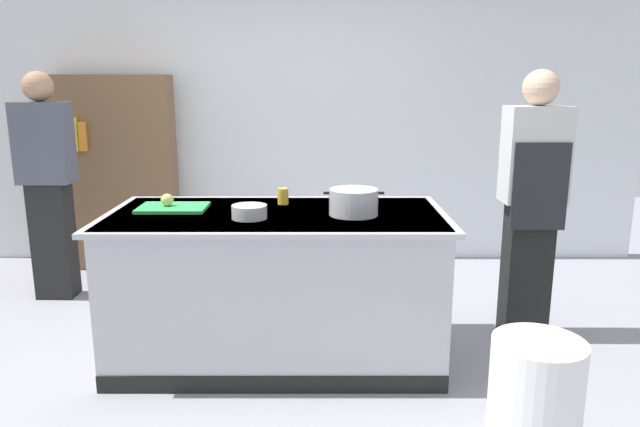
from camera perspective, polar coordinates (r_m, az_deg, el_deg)
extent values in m
plane|color=gray|center=(3.74, -3.95, -13.51)|extent=(10.00, 10.00, 0.00)
cube|color=silver|center=(5.45, -2.64, 11.17)|extent=(6.40, 0.12, 3.00)
cube|color=#B7BABF|center=(3.56, -4.06, -7.00)|extent=(1.90, 0.90, 0.90)
cube|color=#B7BABF|center=(3.44, -4.18, -0.17)|extent=(1.98, 0.98, 0.03)
cube|color=black|center=(3.31, -4.53, -16.22)|extent=(1.90, 0.01, 0.10)
cube|color=green|center=(3.62, -13.95, 0.55)|extent=(0.40, 0.28, 0.02)
sphere|color=tan|center=(3.62, -14.49, 1.29)|extent=(0.07, 0.07, 0.07)
cylinder|color=#B7BABF|center=(3.36, 3.39, 1.12)|extent=(0.28, 0.28, 0.15)
cube|color=black|center=(3.35, 0.75, 2.00)|extent=(0.04, 0.02, 0.01)
cube|color=black|center=(3.36, 6.03, 1.99)|extent=(0.04, 0.02, 0.01)
cylinder|color=#B7BABF|center=(3.30, -6.75, 0.17)|extent=(0.20, 0.20, 0.08)
cylinder|color=yellow|center=(3.66, -3.50, 1.69)|extent=(0.07, 0.07, 0.10)
cylinder|color=white|center=(2.90, 20.19, -16.49)|extent=(0.41, 0.41, 0.55)
cube|color=black|center=(4.07, 19.44, -5.16)|extent=(0.28, 0.20, 0.90)
cube|color=silver|center=(3.92, 20.25, 5.35)|extent=(0.38, 0.24, 0.60)
sphere|color=#D3AA8C|center=(3.89, 20.73, 11.34)|extent=(0.22, 0.22, 0.22)
cube|color=#232328|center=(3.83, 20.67, 2.42)|extent=(0.34, 0.02, 0.54)
cube|color=black|center=(4.97, -24.28, -2.37)|extent=(0.28, 0.20, 0.90)
cube|color=#484C5A|center=(4.85, -25.09, 6.23)|extent=(0.38, 0.24, 0.60)
sphere|color=#A87A5B|center=(4.83, -25.56, 11.06)|extent=(0.22, 0.22, 0.22)
cube|color=brown|center=(5.52, -19.39, 3.70)|extent=(1.10, 0.28, 1.70)
cube|color=red|center=(5.50, -24.58, 6.67)|extent=(0.05, 0.03, 0.22)
cube|color=brown|center=(5.47, -23.83, 6.72)|extent=(0.07, 0.03, 0.22)
cube|color=teal|center=(5.44, -23.22, 7.20)|extent=(0.05, 0.03, 0.31)
cube|color=yellow|center=(5.41, -22.58, 7.08)|extent=(0.06, 0.03, 0.28)
cube|color=orange|center=(5.39, -21.90, 6.91)|extent=(0.06, 0.03, 0.24)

